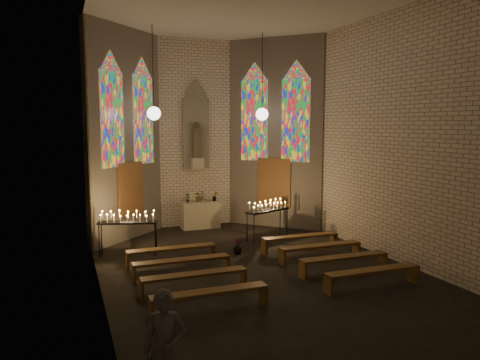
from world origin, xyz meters
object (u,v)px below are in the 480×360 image
(votive_stand_left, at_px, (128,219))
(visitor, at_px, (165,348))
(votive_stand_right, at_px, (268,208))
(altar, at_px, (200,215))
(aisle_flower_pot, at_px, (237,246))

(votive_stand_left, height_order, visitor, visitor)
(votive_stand_right, relative_size, visitor, 1.06)
(votive_stand_left, distance_m, votive_stand_right, 4.65)
(altar, distance_m, aisle_flower_pot, 3.82)
(aisle_flower_pot, bearing_deg, votive_stand_right, 40.41)
(altar, relative_size, votive_stand_right, 0.81)
(aisle_flower_pot, relative_size, votive_stand_left, 0.26)
(votive_stand_right, bearing_deg, aisle_flower_pot, -161.62)
(altar, height_order, votive_stand_left, votive_stand_left)
(votive_stand_left, xyz_separation_m, votive_stand_right, (4.64, 0.33, -0.01))
(votive_stand_left, height_order, votive_stand_right, votive_stand_left)
(votive_stand_left, relative_size, visitor, 1.08)
(aisle_flower_pot, xyz_separation_m, visitor, (-3.56, -6.74, 0.59))
(aisle_flower_pot, distance_m, votive_stand_left, 3.34)
(altar, distance_m, votive_stand_right, 3.02)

